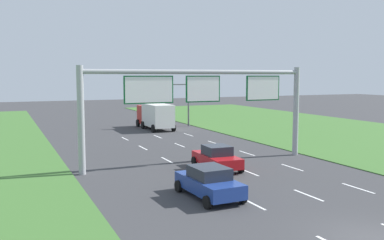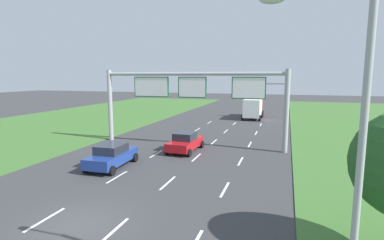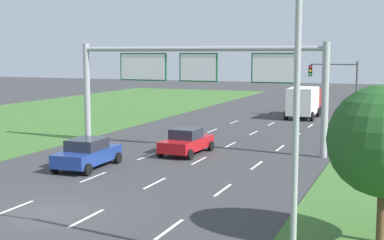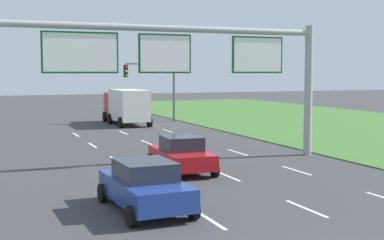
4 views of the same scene
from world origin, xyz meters
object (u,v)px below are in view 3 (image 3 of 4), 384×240
Objects in this scene: car_mid_lane at (186,142)px; street_lamp at (283,97)px; sign_gantry at (197,74)px; roadside_tree_near at (384,141)px; car_near_red at (87,153)px; traffic_light_mast at (336,78)px; box_truck at (305,101)px.

street_lamp reaches higher than car_mid_lane.
sign_gantry is (-0.14, 2.13, 4.14)m from car_mid_lane.
street_lamp is 4.61m from roadside_tree_near.
car_near_red reaches higher than car_mid_lane.
street_lamp is at bearing -85.22° from traffic_light_mast.
roadside_tree_near is at bearing 53.24° from street_lamp.
traffic_light_mast is (9.73, 29.39, 3.04)m from car_near_red.
car_near_red is 1.01× the size of car_mid_lane.
roadside_tree_near is at bearing -43.17° from car_mid_lane.
car_mid_lane is (3.49, 5.87, -0.03)m from car_near_red.
car_near_red is at bearing -103.73° from box_truck.
box_truck is 0.42× the size of sign_gantry.
street_lamp is 1.60× the size of roadside_tree_near.
traffic_light_mast is at bearing 77.71° from car_mid_lane.
box_truck is at bearing 84.00° from car_mid_lane.
traffic_light_mast is at bearing 20.53° from box_truck.
traffic_light_mast is (6.38, 21.39, -1.07)m from sign_gantry.
roadside_tree_near is at bearing -76.02° from box_truck.
street_lamp is (13.02, -10.03, 4.25)m from car_near_red.
roadside_tree_near reaches higher than car_mid_lane.
sign_gantry is 3.24× the size of roadside_tree_near.
roadside_tree_near is (15.61, -6.56, 2.65)m from car_near_red.
traffic_light_mast is (6.24, 23.52, 3.07)m from car_mid_lane.
box_truck is at bearing 74.28° from car_near_red.
sign_gantry is at bearing 130.11° from roadside_tree_near.
sign_gantry is at bearing 65.22° from car_near_red.
street_lamp is (9.53, -15.90, 4.28)m from car_mid_lane.
street_lamp reaches higher than car_near_red.
sign_gantry is at bearing -106.62° from traffic_light_mast.
sign_gantry is 22.35m from traffic_light_mast.
sign_gantry is at bearing -99.93° from box_truck.
street_lamp is (9.68, -18.02, 0.14)m from sign_gantry.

